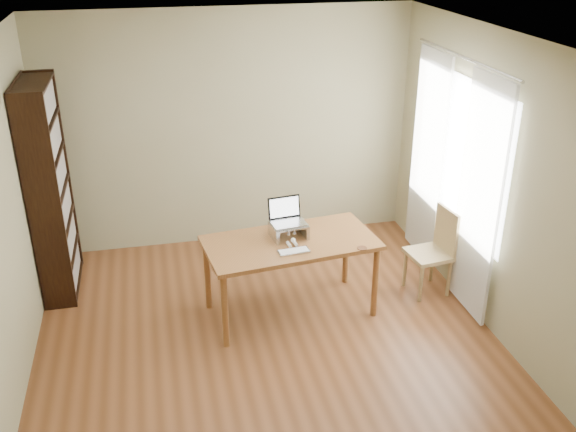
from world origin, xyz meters
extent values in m
cube|color=#5C3318|center=(0.00, 0.00, -0.01)|extent=(4.00, 4.50, 0.02)
cube|color=white|center=(0.00, 0.00, 2.61)|extent=(4.00, 4.50, 0.02)
cube|color=#8A845D|center=(0.00, 2.26, 1.30)|extent=(4.00, 0.02, 2.60)
cube|color=#8A845D|center=(0.00, -2.26, 1.30)|extent=(4.00, 0.02, 2.60)
cube|color=#8A845D|center=(2.01, 0.00, 1.30)|extent=(0.02, 4.50, 2.60)
cube|color=white|center=(1.98, 0.80, 1.40)|extent=(0.01, 1.80, 1.40)
cube|color=black|center=(-1.84, 1.12, 1.05)|extent=(0.30, 0.04, 2.10)
cube|color=black|center=(-1.84, 1.98, 1.05)|extent=(0.30, 0.04, 2.10)
cube|color=black|center=(-1.98, 1.55, 1.05)|extent=(0.02, 0.90, 2.10)
cube|color=black|center=(-1.84, 1.55, 0.03)|extent=(0.30, 0.84, 0.02)
cube|color=black|center=(-1.81, 1.55, 0.20)|extent=(0.20, 0.78, 0.28)
cube|color=black|center=(-1.84, 1.55, 0.37)|extent=(0.30, 0.84, 0.03)
cube|color=black|center=(-1.81, 1.55, 0.54)|extent=(0.20, 0.78, 0.28)
cube|color=black|center=(-1.84, 1.55, 0.71)|extent=(0.30, 0.84, 0.02)
cube|color=black|center=(-1.81, 1.55, 0.88)|extent=(0.20, 0.78, 0.28)
cube|color=black|center=(-1.84, 1.55, 1.05)|extent=(0.30, 0.84, 0.02)
cube|color=black|center=(-1.81, 1.55, 1.22)|extent=(0.20, 0.78, 0.28)
cube|color=black|center=(-1.84, 1.55, 1.39)|extent=(0.30, 0.84, 0.02)
cube|color=black|center=(-1.81, 1.55, 1.56)|extent=(0.20, 0.78, 0.28)
cube|color=black|center=(-1.84, 1.55, 1.73)|extent=(0.30, 0.84, 0.02)
cube|color=black|center=(-1.81, 1.55, 1.90)|extent=(0.20, 0.78, 0.28)
cube|color=black|center=(-1.84, 1.55, 2.07)|extent=(0.30, 0.84, 0.03)
cube|color=white|center=(1.92, 0.25, 1.15)|extent=(0.03, 0.70, 2.20)
cube|color=white|center=(1.92, 1.35, 1.15)|extent=(0.03, 0.70, 2.20)
cylinder|color=#BCBEC0|center=(1.92, 0.80, 2.28)|extent=(0.03, 1.90, 0.03)
cube|color=brown|center=(0.30, 0.59, 0.73)|extent=(1.63, 0.95, 0.04)
cylinder|color=brown|center=(-0.42, 0.92, 0.35)|extent=(0.06, 0.06, 0.71)
cylinder|color=brown|center=(1.01, 0.92, 0.35)|extent=(0.06, 0.06, 0.71)
cylinder|color=brown|center=(-0.42, 0.26, 0.35)|extent=(0.06, 0.06, 0.71)
cylinder|color=brown|center=(1.01, 0.26, 0.35)|extent=(0.06, 0.06, 0.71)
cube|color=#BCBEC0|center=(0.15, 0.67, 0.81)|extent=(0.03, 0.25, 0.12)
cube|color=#BCBEC0|center=(0.44, 0.67, 0.81)|extent=(0.03, 0.25, 0.12)
cube|color=#BCBEC0|center=(0.30, 0.67, 0.88)|extent=(0.32, 0.25, 0.01)
cube|color=#BCBEC0|center=(0.30, 0.67, 0.89)|extent=(0.33, 0.25, 0.02)
cube|color=black|center=(0.30, 0.79, 1.00)|extent=(0.31, 0.08, 0.20)
cube|color=white|center=(0.30, 0.79, 1.00)|extent=(0.28, 0.07, 0.17)
cube|color=#BCBEC0|center=(0.28, 0.37, 0.76)|extent=(0.29, 0.14, 0.02)
cube|color=silver|center=(0.28, 0.37, 0.77)|extent=(0.27, 0.12, 0.00)
cylinder|color=brown|center=(0.88, 0.31, 0.75)|extent=(0.09, 0.09, 0.01)
ellipsoid|color=#423A34|center=(0.28, 0.70, 0.81)|extent=(0.16, 0.36, 0.12)
ellipsoid|color=#423A34|center=(0.28, 0.81, 0.81)|extent=(0.14, 0.15, 0.11)
ellipsoid|color=#423A34|center=(0.28, 0.51, 0.83)|extent=(0.09, 0.09, 0.09)
ellipsoid|color=silver|center=(0.28, 0.55, 0.80)|extent=(0.08, 0.08, 0.08)
sphere|color=silver|center=(0.28, 0.47, 0.82)|extent=(0.04, 0.04, 0.04)
cone|color=#423A34|center=(0.25, 0.51, 0.87)|extent=(0.03, 0.04, 0.04)
cone|color=#423A34|center=(0.30, 0.51, 0.87)|extent=(0.03, 0.04, 0.04)
cylinder|color=silver|center=(0.25, 0.50, 0.76)|extent=(0.03, 0.08, 0.03)
cylinder|color=silver|center=(0.31, 0.50, 0.76)|extent=(0.03, 0.08, 0.03)
cylinder|color=#423A34|center=(0.37, 0.83, 0.77)|extent=(0.13, 0.19, 0.03)
cube|color=tan|center=(1.70, 0.65, 0.41)|extent=(0.43, 0.43, 0.04)
cylinder|color=tan|center=(1.54, 0.49, 0.21)|extent=(0.04, 0.04, 0.41)
cylinder|color=tan|center=(1.85, 0.49, 0.21)|extent=(0.04, 0.04, 0.41)
cylinder|color=tan|center=(1.54, 0.80, 0.21)|extent=(0.04, 0.04, 0.41)
cylinder|color=tan|center=(1.85, 0.80, 0.21)|extent=(0.04, 0.04, 0.41)
cube|color=tan|center=(1.87, 0.65, 0.64)|extent=(0.08, 0.37, 0.46)
camera|label=1|loc=(-0.85, -4.43, 3.41)|focal=40.00mm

